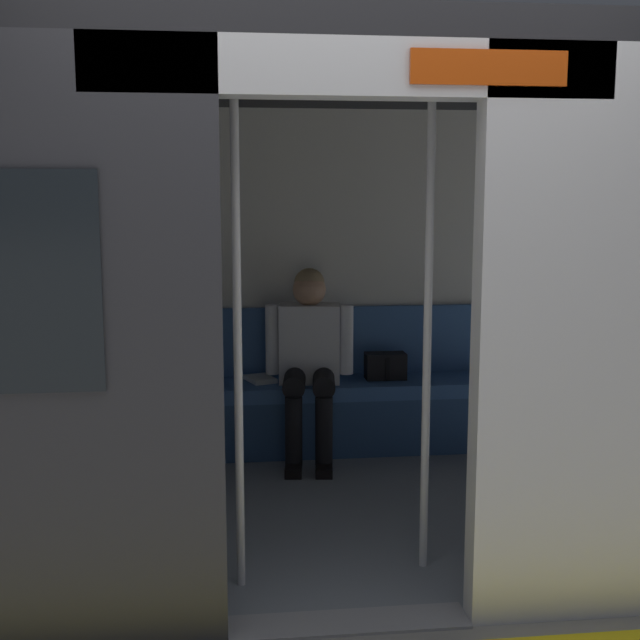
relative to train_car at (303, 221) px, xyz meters
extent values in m
plane|color=gray|center=(-0.06, 1.16, -1.51)|extent=(60.00, 60.00, 0.00)
cube|color=silver|center=(-0.99, 1.18, -0.42)|extent=(0.93, 0.12, 2.18)
cube|color=black|center=(-0.99, 1.19, -0.16)|extent=(0.51, 0.02, 0.55)
cube|color=silver|center=(-0.06, 1.16, 0.57)|extent=(1.87, 0.16, 0.20)
cube|color=#BF3F0C|center=(-0.53, 1.25, 0.57)|extent=(0.56, 0.02, 0.12)
cube|color=black|center=(-0.06, -0.08, 0.73)|extent=(6.40, 2.65, 0.12)
cube|color=slate|center=(-0.06, -0.08, -1.51)|extent=(6.08, 2.49, 0.01)
cube|color=silver|center=(-0.06, -1.33, -0.42)|extent=(6.08, 0.10, 2.18)
cube|color=#38609E|center=(-0.06, -1.27, -0.83)|extent=(3.52, 0.06, 0.45)
cube|color=white|center=(-0.06, -0.08, 0.64)|extent=(4.48, 0.16, 0.03)
cube|color=gray|center=(-0.06, 1.16, -1.51)|extent=(0.93, 0.19, 0.01)
cube|color=#38609E|center=(-0.06, -1.05, -1.10)|extent=(2.84, 0.44, 0.09)
cube|color=navy|center=(-0.06, -0.85, -1.33)|extent=(2.84, 0.04, 0.37)
cube|color=silver|center=(-0.14, -1.03, -0.81)|extent=(0.40, 0.26, 0.50)
sphere|color=tan|center=(-0.14, -1.03, -0.46)|extent=(0.21, 0.21, 0.21)
sphere|color=#997F59|center=(-0.14, -1.04, -0.43)|extent=(0.19, 0.19, 0.19)
cylinder|color=silver|center=(-0.37, -0.97, -0.78)|extent=(0.08, 0.08, 0.44)
cylinder|color=silver|center=(0.09, -1.03, -0.78)|extent=(0.08, 0.08, 0.44)
cylinder|color=black|center=(-0.21, -0.82, -1.01)|extent=(0.18, 0.41, 0.14)
cylinder|color=black|center=(-0.03, -0.84, -1.01)|extent=(0.18, 0.41, 0.14)
cylinder|color=black|center=(-0.18, -0.62, -1.27)|extent=(0.10, 0.10, 0.42)
cylinder|color=black|center=(-0.01, -0.64, -1.27)|extent=(0.10, 0.10, 0.42)
cube|color=black|center=(-0.18, -0.57, -1.48)|extent=(0.13, 0.23, 0.06)
cube|color=black|center=(0.00, -0.59, -1.48)|extent=(0.13, 0.23, 0.06)
cube|color=black|center=(-0.64, -1.06, -0.97)|extent=(0.26, 0.14, 0.17)
cube|color=black|center=(-0.64, -0.98, -0.98)|extent=(0.02, 0.01, 0.14)
cube|color=silver|center=(0.17, -1.09, -1.04)|extent=(0.22, 0.26, 0.03)
cylinder|color=silver|center=(0.35, 0.79, -0.43)|extent=(0.04, 0.04, 2.16)
cylinder|color=silver|center=(-0.47, 0.70, -0.43)|extent=(0.04, 0.04, 2.16)
camera|label=1|loc=(0.41, 4.15, 0.15)|focal=46.88mm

